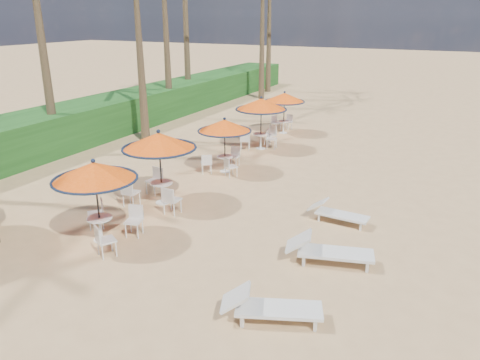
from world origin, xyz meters
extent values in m
plane|color=tan|center=(0.00, 0.00, 0.00)|extent=(160.00, 160.00, 0.00)
cube|color=#194716|center=(-13.50, 11.00, 0.90)|extent=(3.00, 40.00, 1.80)
cylinder|color=black|center=(-4.97, 0.07, 1.16)|extent=(0.05, 0.05, 2.31)
cone|color=#FF5C16|center=(-4.97, 0.07, 2.06)|extent=(2.31, 2.31, 0.50)
torus|color=#111C33|center=(-4.97, 0.07, 1.83)|extent=(2.31, 2.31, 0.07)
sphere|color=#111C33|center=(-4.97, 0.07, 2.35)|extent=(0.12, 0.12, 0.12)
cylinder|color=silver|center=(-4.97, 0.07, 0.68)|extent=(0.70, 0.70, 0.04)
cylinder|color=silver|center=(-4.97, 0.07, 0.35)|extent=(0.08, 0.08, 0.70)
cylinder|color=black|center=(-5.03, 3.11, 1.22)|extent=(0.05, 0.05, 2.44)
cone|color=#FF5C16|center=(-5.03, 3.11, 2.18)|extent=(2.44, 2.44, 0.53)
torus|color=#111C33|center=(-5.03, 3.11, 1.93)|extent=(2.44, 2.44, 0.07)
sphere|color=#111C33|center=(-5.03, 3.11, 2.48)|extent=(0.13, 0.13, 0.13)
cylinder|color=silver|center=(-5.03, 3.11, 0.72)|extent=(0.74, 0.74, 0.04)
cylinder|color=silver|center=(-5.03, 3.11, 0.37)|extent=(0.08, 0.08, 0.74)
cylinder|color=black|center=(-4.69, 6.98, 1.07)|extent=(0.05, 0.05, 2.14)
cone|color=#FF5C16|center=(-4.69, 6.98, 1.91)|extent=(2.14, 2.14, 0.47)
torus|color=#111C33|center=(-4.69, 6.98, 1.70)|extent=(2.15, 2.15, 0.07)
sphere|color=#111C33|center=(-4.69, 6.98, 2.18)|extent=(0.11, 0.11, 0.11)
cylinder|color=silver|center=(-4.69, 6.98, 0.63)|extent=(0.65, 0.65, 0.04)
cylinder|color=silver|center=(-4.69, 6.98, 0.33)|extent=(0.07, 0.07, 0.65)
cylinder|color=black|center=(-4.78, 10.72, 1.19)|extent=(0.05, 0.05, 2.39)
cone|color=#FF5C16|center=(-4.78, 10.72, 2.13)|extent=(2.39, 2.39, 0.52)
torus|color=#111C33|center=(-4.78, 10.72, 1.89)|extent=(2.39, 2.39, 0.07)
sphere|color=#111C33|center=(-4.78, 10.72, 2.43)|extent=(0.12, 0.12, 0.12)
cylinder|color=silver|center=(-4.78, 10.72, 0.71)|extent=(0.73, 0.73, 0.04)
cylinder|color=silver|center=(-4.78, 10.72, 0.36)|extent=(0.08, 0.08, 0.73)
cylinder|color=black|center=(-4.93, 14.07, 1.08)|extent=(0.05, 0.05, 2.15)
cone|color=#FF5C16|center=(-4.93, 14.07, 1.92)|extent=(2.15, 2.15, 0.47)
torus|color=#111C33|center=(-4.93, 14.07, 1.70)|extent=(2.15, 2.15, 0.07)
sphere|color=#111C33|center=(-4.93, 14.07, 2.19)|extent=(0.11, 0.11, 0.11)
cylinder|color=silver|center=(-4.93, 14.07, 0.64)|extent=(0.65, 0.65, 0.04)
cylinder|color=silver|center=(-4.93, 14.07, 0.33)|extent=(0.07, 0.07, 0.65)
cube|color=silver|center=(0.89, -1.16, 0.30)|extent=(1.91, 1.26, 0.07)
cube|color=silver|center=(0.06, -1.48, 0.53)|extent=(0.80, 0.83, 0.45)
cube|color=silver|center=(0.89, -1.16, 0.13)|extent=(0.06, 0.06, 0.25)
cube|color=silver|center=(1.31, 1.68, 0.31)|extent=(2.01, 1.16, 0.08)
cube|color=silver|center=(0.39, 1.44, 0.56)|extent=(0.79, 0.83, 0.47)
cube|color=silver|center=(1.31, 1.68, 0.13)|extent=(0.07, 0.07, 0.27)
cube|color=silver|center=(0.82, 4.20, 0.26)|extent=(1.62, 0.69, 0.07)
cube|color=silver|center=(0.03, 4.26, 0.47)|extent=(0.57, 0.61, 0.39)
cube|color=silver|center=(0.82, 4.20, 0.11)|extent=(0.06, 0.06, 0.22)
cone|color=brown|center=(-12.96, 5.99, 5.32)|extent=(0.44, 0.44, 10.64)
cone|color=brown|center=(-10.59, 9.56, 3.77)|extent=(0.44, 0.44, 7.53)
cone|color=brown|center=(-12.54, 14.59, 4.33)|extent=(0.44, 0.44, 8.66)
cone|color=brown|center=(-13.73, 18.61, 6.05)|extent=(0.44, 0.44, 12.09)
cone|color=brown|center=(-10.35, 23.43, 4.12)|extent=(0.44, 0.44, 8.24)
cone|color=brown|center=(-11.22, 26.74, 4.46)|extent=(0.44, 0.44, 8.91)
camera|label=1|loc=(3.80, -8.86, 6.06)|focal=35.00mm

